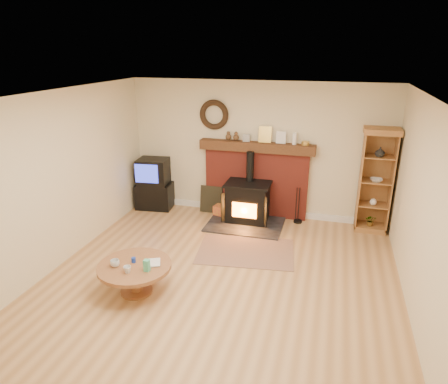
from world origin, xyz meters
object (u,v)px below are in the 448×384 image
(curio_cabinet, at_px, (376,181))
(coffee_table, at_px, (135,270))
(tv_unit, at_px, (154,185))
(wood_stove, at_px, (247,203))

(curio_cabinet, bearing_deg, coffee_table, -136.93)
(tv_unit, bearing_deg, wood_stove, -5.45)
(wood_stove, height_order, coffee_table, wood_stove)
(curio_cabinet, bearing_deg, wood_stove, -172.97)
(tv_unit, xyz_separation_m, curio_cabinet, (4.26, 0.09, 0.44))
(wood_stove, height_order, curio_cabinet, curio_cabinet)
(wood_stove, relative_size, tv_unit, 1.34)
(tv_unit, distance_m, coffee_table, 3.09)
(curio_cabinet, relative_size, coffee_table, 1.90)
(tv_unit, distance_m, curio_cabinet, 4.28)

